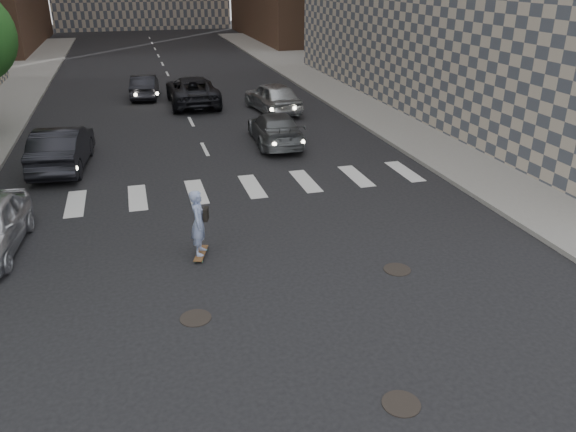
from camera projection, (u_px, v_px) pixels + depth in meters
name	position (u px, v px, depth m)	size (l,w,h in m)	color
ground	(297.00, 335.00, 11.92)	(160.00, 160.00, 0.00)	black
sidewalk_right	(436.00, 100.00, 33.11)	(13.00, 80.00, 0.15)	gray
manhole_a	(401.00, 404.00, 10.01)	(0.70, 0.70, 0.02)	black
manhole_b	(196.00, 318.00, 12.48)	(0.70, 0.70, 0.02)	black
manhole_c	(397.00, 270.00, 14.50)	(0.70, 0.70, 0.02)	black
skateboarder	(199.00, 223.00, 14.80)	(0.62, 0.98, 1.90)	brown
traffic_car_a	(62.00, 148.00, 21.65)	(1.74, 4.99, 1.64)	black
traffic_car_b	(275.00, 129.00, 24.76)	(1.94, 4.76, 1.38)	#54585C
traffic_car_c	(192.00, 91.00, 31.99)	(2.65, 5.75, 1.60)	black
traffic_car_d	(272.00, 97.00, 30.35)	(1.92, 4.77, 1.63)	#B7BBBF
traffic_car_e	(145.00, 86.00, 33.76)	(1.45, 4.15, 1.37)	black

